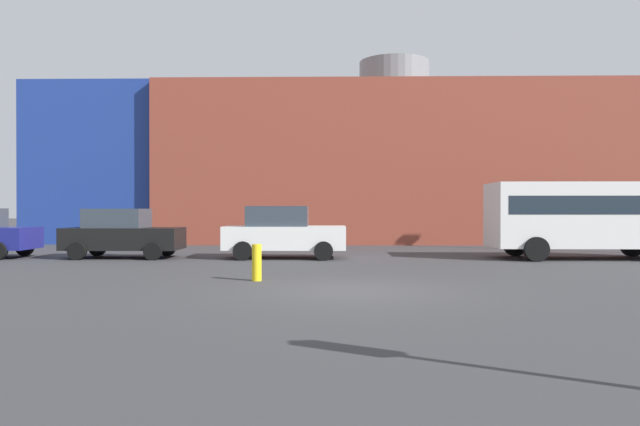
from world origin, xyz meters
The scene contains 6 objects.
ground_plane centered at (0.00, 0.00, 0.00)m, with size 200.00×200.00×0.00m, color #38383A.
building_backdrop centered at (3.23, 21.39, 4.20)m, with size 39.04×10.66×10.28m.
parked_car_1 centered at (-8.03, 8.41, 0.89)m, with size 4.15×2.03×1.80m.
parked_car_2 centered at (-2.15, 8.41, 0.94)m, with size 4.36×2.14×1.89m.
white_bus centered at (8.75, 8.38, 1.62)m, with size 6.80×2.62×2.72m.
bollard_yellow_0 centered at (-2.26, 1.62, 0.45)m, with size 0.24×0.24×0.91m, color yellow.
Camera 1 is at (-0.41, -13.08, 1.78)m, focal length 33.40 mm.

